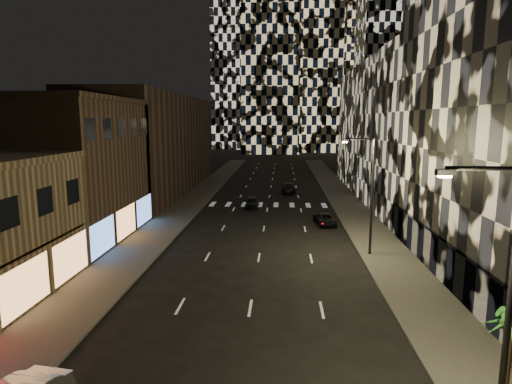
# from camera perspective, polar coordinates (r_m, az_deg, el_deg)

# --- Properties ---
(sidewalk_left) EXTENTS (4.00, 120.00, 0.15)m
(sidewalk_left) POSITION_cam_1_polar(r_m,az_deg,el_deg) (54.83, -8.90, -1.49)
(sidewalk_left) COLOR #47443F
(sidewalk_left) RESTS_ON ground
(sidewalk_right) EXTENTS (4.00, 120.00, 0.15)m
(sidewalk_right) POSITION_cam_1_polar(r_m,az_deg,el_deg) (54.21, 12.24, -1.72)
(sidewalk_right) COLOR #47443F
(sidewalk_right) RESTS_ON ground
(curb_left) EXTENTS (0.20, 120.00, 0.15)m
(curb_left) POSITION_cam_1_polar(r_m,az_deg,el_deg) (54.42, -6.74, -1.52)
(curb_left) COLOR #4C4C47
(curb_left) RESTS_ON ground
(curb_right) EXTENTS (0.20, 120.00, 0.15)m
(curb_right) POSITION_cam_1_polar(r_m,az_deg,el_deg) (53.92, 10.03, -1.70)
(curb_right) COLOR #4C4C47
(curb_right) RESTS_ON ground
(retail_brown) EXTENTS (10.00, 15.00, 12.00)m
(retail_brown) POSITION_cam_1_polar(r_m,az_deg,el_deg) (40.86, -23.79, 2.50)
(retail_brown) COLOR #463428
(retail_brown) RESTS_ON ground
(retail_filler_left) EXTENTS (10.00, 40.00, 14.00)m
(retail_filler_left) POSITION_cam_1_polar(r_m,az_deg,el_deg) (65.39, -13.21, 6.25)
(retail_filler_left) COLOR #463428
(retail_filler_left) RESTS_ON ground
(midrise_base) EXTENTS (0.60, 25.00, 3.00)m
(midrise_base) POSITION_cam_1_polar(r_m,az_deg,el_deg) (30.40, 23.99, -8.39)
(midrise_base) COLOR #383838
(midrise_base) RESTS_ON ground
(midrise_filler_right) EXTENTS (16.00, 40.00, 18.00)m
(midrise_filler_right) POSITION_cam_1_polar(r_m,az_deg,el_deg) (62.33, 20.76, 7.59)
(midrise_filler_right) COLOR #232326
(midrise_filler_right) RESTS_ON ground
(tower_center_low) EXTENTS (18.00, 18.00, 95.00)m
(tower_center_low) POSITION_cam_1_polar(r_m,az_deg,el_deg) (147.36, 2.13, 24.06)
(tower_center_low) COLOR black
(tower_center_low) RESTS_ON ground
(streetlight_near) EXTENTS (2.55, 0.25, 9.00)m
(streetlight_near) POSITION_cam_1_polar(r_m,az_deg,el_deg) (15.08, 30.05, -11.39)
(streetlight_near) COLOR black
(streetlight_near) RESTS_ON sidewalk_right
(streetlight_far) EXTENTS (2.55, 0.25, 9.00)m
(streetlight_far) POSITION_cam_1_polar(r_m,az_deg,el_deg) (33.62, 14.87, 0.53)
(streetlight_far) COLOR black
(streetlight_far) RESTS_ON sidewalk_right
(car_dark_midlane) EXTENTS (1.62, 3.88, 1.31)m
(car_dark_midlane) POSITION_cam_1_polar(r_m,az_deg,el_deg) (51.68, -0.52, -1.39)
(car_dark_midlane) COLOR black
(car_dark_midlane) RESTS_ON ground
(car_dark_oncoming) EXTENTS (2.08, 5.11, 1.48)m
(car_dark_oncoming) POSITION_cam_1_polar(r_m,az_deg,el_deg) (62.92, 4.36, 0.63)
(car_dark_oncoming) COLOR black
(car_dark_oncoming) RESTS_ON ground
(car_dark_rightlane) EXTENTS (2.30, 4.14, 1.10)m
(car_dark_rightlane) POSITION_cam_1_polar(r_m,az_deg,el_deg) (43.76, 9.22, -3.65)
(car_dark_rightlane) COLOR black
(car_dark_rightlane) RESTS_ON ground
(palm_tree) EXTENTS (2.07, 2.04, 4.06)m
(palm_tree) POSITION_cam_1_polar(r_m,az_deg,el_deg) (17.23, 30.81, -15.53)
(palm_tree) COLOR #47331E
(palm_tree) RESTS_ON sidewalk_right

